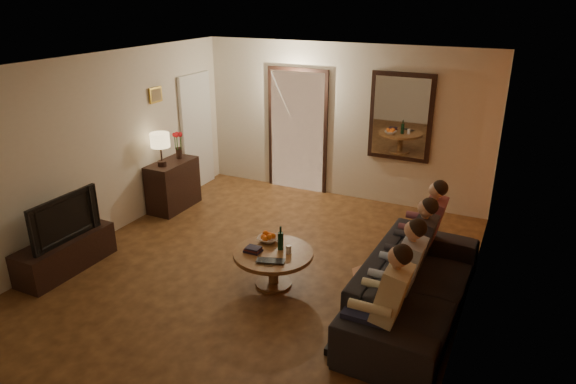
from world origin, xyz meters
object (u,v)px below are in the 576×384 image
at_px(person_b, 400,279).
at_px(laptop, 270,263).
at_px(sofa, 414,287).
at_px(coffee_table, 273,268).
at_px(tv, 59,217).
at_px(tv_stand, 66,254).
at_px(wine_bottle, 281,238).
at_px(dresser, 173,185).
at_px(person_a, 384,310).
at_px(bowl, 268,239).
at_px(person_d, 425,233).
at_px(table_lamp, 161,149).
at_px(dog, 374,274).
at_px(person_c, 413,254).

height_order(person_b, laptop, person_b).
height_order(sofa, coffee_table, sofa).
distance_m(tv, sofa, 4.36).
bearing_deg(tv_stand, wine_bottle, 19.16).
xyz_separation_m(dresser, wine_bottle, (2.63, -1.33, 0.21)).
relative_size(tv, person_a, 0.86).
xyz_separation_m(person_b, bowl, (-1.76, 0.44, -0.12)).
bearing_deg(tv_stand, person_b, 8.17).
bearing_deg(person_d, wine_bottle, -149.95).
height_order(table_lamp, tv_stand, table_lamp).
bearing_deg(sofa, bowl, 87.77).
relative_size(tv, dog, 1.84).
bearing_deg(person_a, sofa, 83.66).
relative_size(table_lamp, wine_bottle, 1.74).
bearing_deg(coffee_table, laptop, -70.35).
relative_size(person_a, person_d, 1.00).
xyz_separation_m(dresser, tv_stand, (0.00, -2.24, -0.18)).
bearing_deg(bowl, person_c, 5.32).
relative_size(table_lamp, sofa, 0.22).
bearing_deg(person_c, wine_bottle, -169.48).
distance_m(tv_stand, person_d, 4.54).
relative_size(person_b, person_c, 1.00).
distance_m(sofa, bowl, 1.87).
xyz_separation_m(dog, bowl, (-1.34, -0.08, 0.20)).
relative_size(person_b, coffee_table, 1.25).
xyz_separation_m(dresser, person_b, (4.15, -1.65, 0.20)).
xyz_separation_m(sofa, wine_bottle, (-1.63, 0.02, 0.24)).
bearing_deg(person_c, dog, -168.78).
xyz_separation_m(table_lamp, dog, (3.74, -0.91, -0.79)).
height_order(person_b, coffee_table, person_b).
bearing_deg(bowl, coffee_table, -50.71).
bearing_deg(tv_stand, laptop, 11.26).
height_order(dog, bowl, dog).
bearing_deg(dog, table_lamp, 143.08).
xyz_separation_m(dog, coffee_table, (-1.16, -0.30, -0.06)).
height_order(table_lamp, bowl, table_lamp).
distance_m(table_lamp, tv_stand, 2.19).
height_order(person_a, wine_bottle, person_a).
distance_m(tv_stand, person_c, 4.34).
bearing_deg(sofa, dog, 68.98).
bearing_deg(tv, laptop, -78.74).
relative_size(person_b, wine_bottle, 3.87).
xyz_separation_m(dresser, coffee_table, (2.58, -1.43, -0.17)).
bearing_deg(sofa, dresser, 74.43).
height_order(dresser, laptop, dresser).
xyz_separation_m(tv, coffee_table, (2.58, 0.81, -0.51)).
bearing_deg(bowl, dog, 3.47).
bearing_deg(tv, dresser, 0.00).
xyz_separation_m(person_d, dog, (-0.41, -0.68, -0.32)).
bearing_deg(tv_stand, tv, 0.00).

